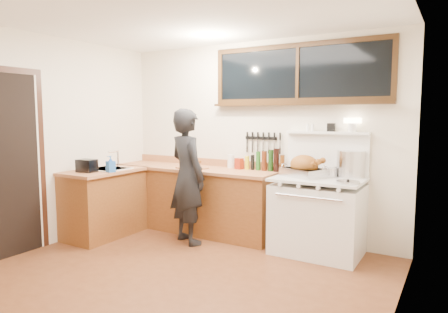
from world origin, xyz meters
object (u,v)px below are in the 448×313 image
Objects in this scene: cutting_board at (192,165)px; vintage_stove at (318,214)px; man at (187,176)px; roast_turkey at (304,168)px.

vintage_stove is at bearing 3.31° from cutting_board.
man reaches higher than vintage_stove.
vintage_stove is 0.57m from roast_turkey.
man is 0.40m from cutting_board.
vintage_stove is 1.67m from man.
man reaches higher than roast_turkey.
man reaches higher than cutting_board.
cutting_board is (-1.73, -0.10, 0.48)m from vintage_stove.
roast_turkey is at bearing 18.24° from man.
roast_turkey is at bearing 3.96° from cutting_board.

